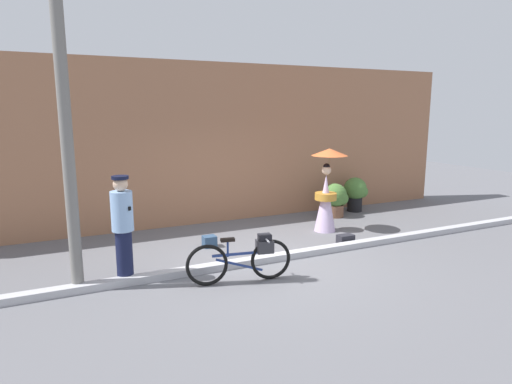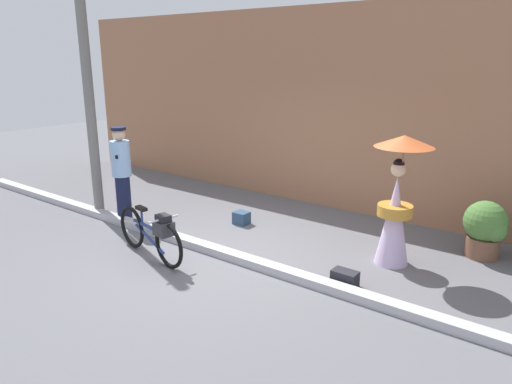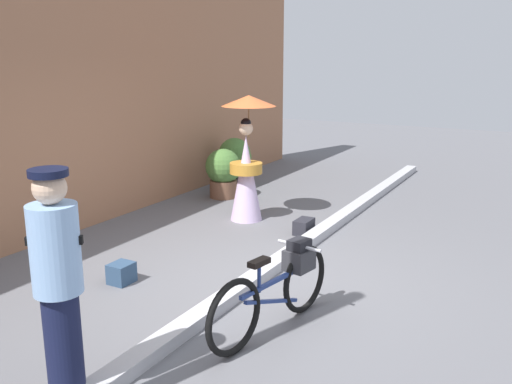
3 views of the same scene
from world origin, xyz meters
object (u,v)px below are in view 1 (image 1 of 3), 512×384
potted_plant_by_door (336,199)px  person_with_parasol (326,190)px  person_officer (123,226)px  backpack_spare (210,241)px  bicycle_near_officer (245,257)px  potted_plant_small (356,192)px  backpack_on_pavement (346,239)px  utility_pole (66,132)px

potted_plant_by_door → person_with_parasol: bearing=-134.0°
person_officer → backpack_spare: size_ratio=6.64×
bicycle_near_officer → potted_plant_small: potted_plant_small is taller
person_officer → backpack_on_pavement: size_ratio=5.11×
utility_pole → potted_plant_small: bearing=19.3°
potted_plant_small → utility_pole: bearing=-160.7°
person_officer → potted_plant_by_door: 6.03m
person_officer → potted_plant_by_door: size_ratio=1.98×
utility_pole → person_with_parasol: bearing=12.6°
person_officer → person_with_parasol: (4.61, 1.15, 0.03)m
person_officer → potted_plant_by_door: bearing=21.3°
bicycle_near_officer → person_with_parasol: person_with_parasol is taller
bicycle_near_officer → backpack_spare: bearing=87.6°
person_with_parasol → potted_plant_small: size_ratio=2.03×
bicycle_near_officer → person_with_parasol: size_ratio=0.90×
potted_plant_by_door → utility_pole: bearing=-160.6°
potted_plant_by_door → backpack_spare: (-3.79, -1.05, -0.35)m
person_officer → person_with_parasol: 4.75m
backpack_spare → potted_plant_small: bearing=16.0°
bicycle_near_officer → backpack_spare: (0.08, 1.97, -0.29)m
utility_pole → bicycle_near_officer: bearing=-18.0°
bicycle_near_officer → person_officer: person_officer is taller
potted_plant_by_door → backpack_on_pavement: 2.44m
potted_plant_small → backpack_spare: potted_plant_small is taller
person_officer → backpack_on_pavement: person_officer is taller
person_officer → backpack_spare: 2.28m
bicycle_near_officer → potted_plant_by_door: potted_plant_by_door is taller
utility_pole → person_officer: bearing=3.3°
person_with_parasol → potted_plant_by_door: bearing=46.0°
backpack_on_pavement → potted_plant_by_door: bearing=59.8°
person_officer → potted_plant_small: (6.47, 2.47, -0.38)m
person_with_parasol → potted_plant_small: 2.32m
bicycle_near_officer → potted_plant_small: (4.74, 3.30, 0.13)m
potted_plant_by_door → potted_plant_small: 0.91m
backpack_spare → potted_plant_by_door: bearing=15.5°
potted_plant_by_door → utility_pole: size_ratio=0.18×
potted_plant_small → person_with_parasol: bearing=-144.7°
bicycle_near_officer → potted_plant_small: 5.78m
potted_plant_small → potted_plant_by_door: bearing=-161.8°
backpack_on_pavement → utility_pole: bearing=-178.5°
potted_plant_by_door → bicycle_near_officer: bearing=-142.1°
backpack_on_pavement → backpack_spare: 2.77m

